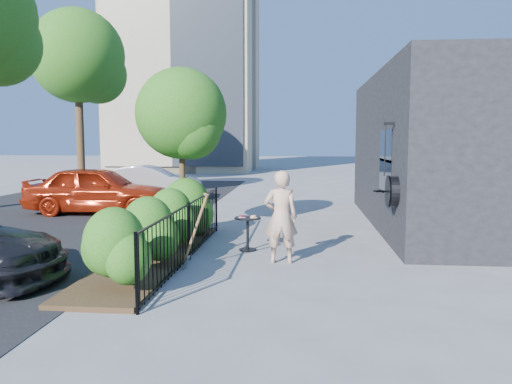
# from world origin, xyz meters

# --- Properties ---
(ground) EXTENTS (120.00, 120.00, 0.00)m
(ground) POSITION_xyz_m (0.00, 0.00, 0.00)
(ground) COLOR gray
(ground) RESTS_ON ground
(shop_building) EXTENTS (6.22, 9.00, 4.00)m
(shop_building) POSITION_xyz_m (5.50, 4.50, 2.00)
(shop_building) COLOR black
(shop_building) RESTS_ON ground
(fence) EXTENTS (0.05, 6.05, 1.10)m
(fence) POSITION_xyz_m (-1.50, 0.00, 0.56)
(fence) COLOR black
(fence) RESTS_ON ground
(planting_bed) EXTENTS (1.30, 6.00, 0.08)m
(planting_bed) POSITION_xyz_m (-2.20, 0.00, 0.04)
(planting_bed) COLOR #382616
(planting_bed) RESTS_ON ground
(shrubs) EXTENTS (1.10, 5.60, 1.24)m
(shrubs) POSITION_xyz_m (-2.10, 0.10, 0.70)
(shrubs) COLOR #235D15
(shrubs) RESTS_ON ground
(patio_tree) EXTENTS (2.20, 2.20, 3.94)m
(patio_tree) POSITION_xyz_m (-2.24, 2.76, 2.76)
(patio_tree) COLOR #3F2B19
(patio_tree) RESTS_ON ground
(street) EXTENTS (9.00, 30.00, 0.01)m
(street) POSITION_xyz_m (-7.00, 3.00, 0.00)
(street) COLOR black
(street) RESTS_ON ground
(street_tree_far) EXTENTS (4.40, 4.40, 8.28)m
(street_tree_far) POSITION_xyz_m (-9.94, 13.96, 5.92)
(street_tree_far) COLOR #3F2B19
(street_tree_far) RESTS_ON ground
(cafe_table) EXTENTS (0.55, 0.55, 0.73)m
(cafe_table) POSITION_xyz_m (-0.48, 0.90, 0.48)
(cafe_table) COLOR black
(cafe_table) RESTS_ON ground
(woman) EXTENTS (0.65, 0.45, 1.71)m
(woman) POSITION_xyz_m (0.24, -0.06, 0.86)
(woman) COLOR tan
(woman) RESTS_ON ground
(shovel) EXTENTS (0.48, 0.18, 1.38)m
(shovel) POSITION_xyz_m (-1.26, -0.67, 0.61)
(shovel) COLOR brown
(shovel) RESTS_ON ground
(car_red) EXTENTS (4.40, 1.91, 1.48)m
(car_red) POSITION_xyz_m (-5.62, 5.58, 0.74)
(car_red) COLOR #9E230D
(car_red) RESTS_ON ground
(car_silver) EXTENTS (4.08, 1.80, 1.30)m
(car_silver) POSITION_xyz_m (-5.16, 9.26, 0.65)
(car_silver) COLOR silver
(car_silver) RESTS_ON ground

